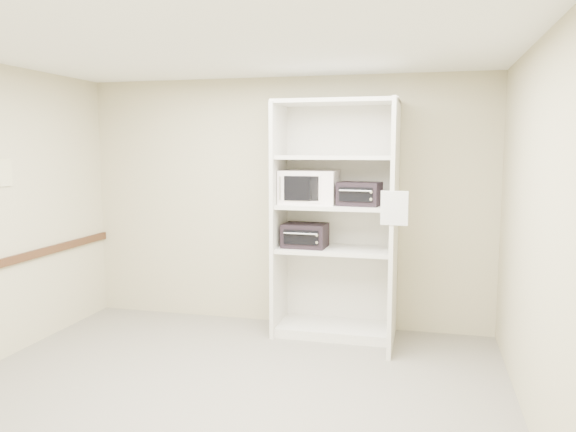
% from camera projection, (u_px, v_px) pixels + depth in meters
% --- Properties ---
extents(floor, '(4.50, 4.00, 0.01)m').
position_uv_depth(floor, '(222.00, 397.00, 4.40)').
color(floor, slate).
rests_on(floor, ground).
extents(ceiling, '(4.50, 4.00, 0.01)m').
position_uv_depth(ceiling, '(216.00, 43.00, 4.07)').
color(ceiling, white).
extents(wall_back, '(4.50, 0.02, 2.70)m').
position_uv_depth(wall_back, '(284.00, 202.00, 6.16)').
color(wall_back, tan).
rests_on(wall_back, ground).
extents(wall_front, '(4.50, 0.02, 2.70)m').
position_uv_depth(wall_front, '(45.00, 293.00, 2.31)').
color(wall_front, tan).
rests_on(wall_front, ground).
extents(wall_right, '(0.02, 4.00, 2.70)m').
position_uv_depth(wall_right, '(540.00, 238.00, 3.70)').
color(wall_right, tan).
rests_on(wall_right, ground).
extents(shelving_unit, '(1.24, 0.92, 2.42)m').
position_uv_depth(shelving_unit, '(340.00, 228.00, 5.75)').
color(shelving_unit, beige).
rests_on(shelving_unit, floor).
extents(microwave, '(0.57, 0.44, 0.34)m').
position_uv_depth(microwave, '(309.00, 187.00, 5.80)').
color(microwave, white).
rests_on(microwave, shelving_unit).
extents(toaster_oven_upper, '(0.44, 0.35, 0.23)m').
position_uv_depth(toaster_oven_upper, '(360.00, 194.00, 5.61)').
color(toaster_oven_upper, black).
rests_on(toaster_oven_upper, shelving_unit).
extents(toaster_oven_lower, '(0.45, 0.35, 0.25)m').
position_uv_depth(toaster_oven_lower, '(305.00, 235.00, 5.81)').
color(toaster_oven_lower, black).
rests_on(toaster_oven_lower, shelving_unit).
extents(paper_sign, '(0.24, 0.02, 0.30)m').
position_uv_depth(paper_sign, '(394.00, 208.00, 4.97)').
color(paper_sign, white).
rests_on(paper_sign, shelving_unit).
extents(wall_poster, '(0.01, 0.18, 0.25)m').
position_uv_depth(wall_poster, '(5.00, 173.00, 5.13)').
color(wall_poster, white).
rests_on(wall_poster, wall_left).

